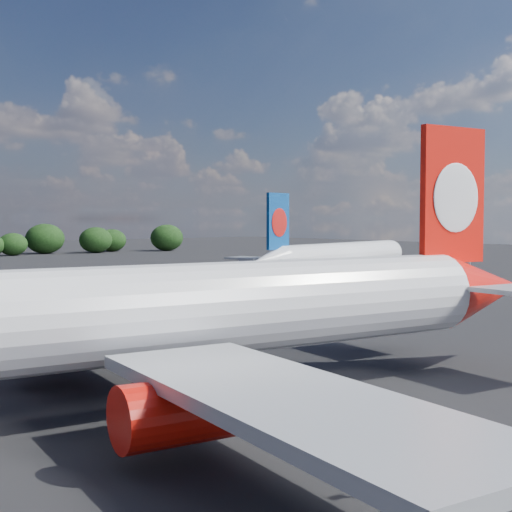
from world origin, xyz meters
TOP-DOWN VIEW (x-y plane):
  - qantas_airliner at (7.32, 5.36)m, footprint 53.18×50.67m
  - china_southern_airliner at (66.12, 54.11)m, footprint 43.76×41.90m
  - floodlight_mast_near at (79.72, 38.24)m, footprint 1.60×1.60m

SIDE VIEW (x-z plane):
  - china_southern_airliner at x=66.12m, z-range -2.82..11.61m
  - qantas_airliner at x=7.32m, z-range -3.39..13.96m
  - floodlight_mast_near at x=79.72m, z-range 3.26..25.30m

